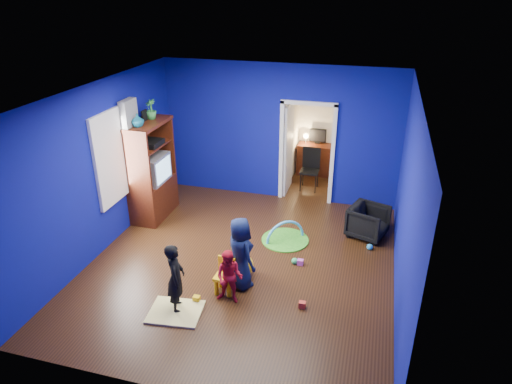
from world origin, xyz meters
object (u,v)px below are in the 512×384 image
(hopper_ball, at_px, (242,266))
(child_navy, at_px, (240,253))
(child_black, at_px, (176,278))
(play_mat, at_px, (285,240))
(folding_chair, at_px, (310,171))
(vase, at_px, (137,120))
(crt_tv, at_px, (153,169))
(armchair, at_px, (368,222))
(toddler_red, at_px, (229,277))
(tv_armoire, at_px, (151,170))
(study_desk, at_px, (316,159))
(kid_chair, at_px, (225,278))

(hopper_ball, bearing_deg, child_navy, -78.69)
(child_black, height_order, play_mat, child_black)
(play_mat, bearing_deg, folding_chair, 88.83)
(vase, bearing_deg, child_navy, -32.13)
(crt_tv, height_order, hopper_ball, crt_tv)
(hopper_ball, xyz_separation_m, play_mat, (0.44, 1.25, -0.17))
(armchair, relative_size, toddler_red, 0.77)
(crt_tv, xyz_separation_m, folding_chair, (2.78, 2.07, -0.56))
(toddler_red, xyz_separation_m, tv_armoire, (-2.34, 2.22, 0.55))
(play_mat, bearing_deg, child_navy, -104.70)
(armchair, xyz_separation_m, folding_chair, (-1.40, 1.79, 0.16))
(toddler_red, distance_m, vase, 3.45)
(child_black, xyz_separation_m, child_navy, (0.72, 0.79, 0.05))
(vase, xyz_separation_m, play_mat, (2.77, 0.01, -2.07))
(toddler_red, height_order, crt_tv, crt_tv)
(child_black, bearing_deg, crt_tv, 11.86)
(child_navy, relative_size, vase, 4.95)
(armchair, distance_m, child_navy, 2.79)
(hopper_ball, height_order, folding_chair, folding_chair)
(armchair, height_order, study_desk, study_desk)
(play_mat, bearing_deg, kid_chair, -108.60)
(hopper_ball, xyz_separation_m, folding_chair, (0.49, 3.62, 0.27))
(tv_armoire, distance_m, play_mat, 2.95)
(kid_chair, xyz_separation_m, folding_chair, (0.63, 4.09, 0.21))
(child_black, distance_m, folding_chair, 4.80)
(crt_tv, bearing_deg, play_mat, -6.04)
(vase, xyz_separation_m, folding_chair, (2.82, 2.37, -1.62))
(tv_armoire, relative_size, crt_tv, 2.80)
(kid_chair, bearing_deg, armchair, 52.58)
(hopper_ball, xyz_separation_m, study_desk, (0.49, 4.58, 0.19))
(child_navy, bearing_deg, kid_chair, 90.50)
(toddler_red, relative_size, play_mat, 0.99)
(vase, height_order, tv_armoire, vase)
(armchair, distance_m, play_mat, 1.58)
(hopper_ball, height_order, study_desk, study_desk)
(hopper_ball, bearing_deg, tv_armoire, 146.46)
(child_black, relative_size, study_desk, 1.23)
(armchair, height_order, crt_tv, crt_tv)
(child_navy, bearing_deg, play_mat, -64.51)
(toddler_red, bearing_deg, study_desk, 85.48)
(play_mat, bearing_deg, hopper_ball, -109.52)
(crt_tv, bearing_deg, tv_armoire, 180.00)
(child_navy, xyz_separation_m, kid_chair, (-0.19, -0.23, -0.34))
(child_black, relative_size, vase, 4.55)
(child_black, xyz_separation_m, tv_armoire, (-1.66, 2.58, 0.44))
(tv_armoire, xyz_separation_m, hopper_ball, (2.33, -1.54, -0.79))
(child_navy, distance_m, toddler_red, 0.46)
(child_navy, distance_m, hopper_ball, 0.48)
(kid_chair, bearing_deg, child_black, -129.14)
(kid_chair, xyz_separation_m, study_desk, (0.63, 5.05, 0.12))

